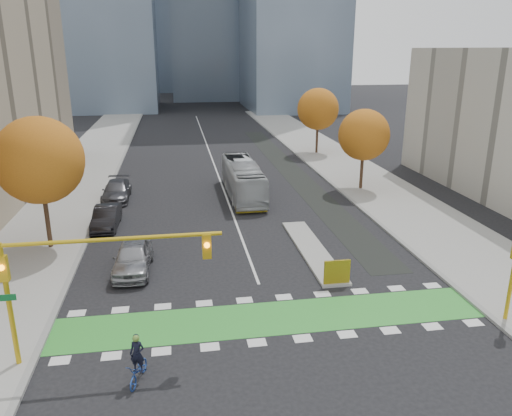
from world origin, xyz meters
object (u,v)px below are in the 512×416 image
object	(u,v)px
tree_east_near	(364,135)
tree_west	(39,161)
tree_east_far	(318,109)
traffic_signal_west	(76,268)
cyclist	(138,366)
hazard_board	(337,272)
bus	(243,179)
parked_car_a	(133,257)
parked_car_b	(106,217)
parked_car_c	(117,191)

from	to	relation	value
tree_east_near	tree_west	bearing A→B (deg)	-157.38
tree_east_far	traffic_signal_west	distance (m)	43.61
traffic_signal_west	cyclist	world-z (taller)	traffic_signal_west
hazard_board	tree_west	bearing A→B (deg)	154.01
tree_east_near	bus	xyz separation A→B (m)	(-10.56, -0.26, -3.39)
traffic_signal_west	bus	size ratio (longest dim) A/B	0.80
traffic_signal_west	tree_east_far	bearing A→B (deg)	62.05
tree_west	parked_car_a	size ratio (longest dim) A/B	1.66
tree_east_near	cyclist	distance (m)	30.33
tree_east_far	tree_east_near	bearing A→B (deg)	-91.79
tree_west	cyclist	xyz separation A→B (m)	(6.22, -14.21, -4.96)
tree_east_far	parked_car_b	world-z (taller)	tree_east_far
parked_car_a	parked_car_c	bearing A→B (deg)	101.79
parked_car_b	bus	bearing A→B (deg)	32.93
tree_east_near	parked_car_b	world-z (taller)	tree_east_near
tree_east_near	traffic_signal_west	world-z (taller)	tree_east_near
hazard_board	tree_east_near	world-z (taller)	tree_east_near
hazard_board	tree_west	xyz separation A→B (m)	(-16.00, 7.80, 4.82)
hazard_board	tree_east_near	bearing A→B (deg)	65.80
bus	parked_car_b	world-z (taller)	bus
tree_east_far	parked_car_a	size ratio (longest dim) A/B	1.54
tree_east_far	traffic_signal_west	bearing A→B (deg)	-117.95
cyclist	bus	bearing A→B (deg)	89.51
hazard_board	parked_car_b	bearing A→B (deg)	139.28
hazard_board	bus	size ratio (longest dim) A/B	0.13
parked_car_b	cyclist	bearing A→B (deg)	-78.03
tree_east_far	cyclist	distance (m)	44.41
parked_car_c	tree_east_far	bearing A→B (deg)	36.71
tree_east_near	parked_car_c	world-z (taller)	tree_east_near
tree_west	tree_east_far	world-z (taller)	tree_west
tree_west	traffic_signal_west	world-z (taller)	tree_west
tree_east_far	hazard_board	bearing A→B (deg)	-104.12
tree_west	tree_east_far	distance (m)	35.73
tree_west	parked_car_a	distance (m)	8.29
traffic_signal_west	parked_car_b	world-z (taller)	traffic_signal_west
bus	cyclist	bearing A→B (deg)	-107.10
traffic_signal_west	parked_car_b	bearing A→B (deg)	93.85
parked_car_b	parked_car_c	size ratio (longest dim) A/B	0.87
cyclist	hazard_board	bearing A→B (deg)	49.52
tree_west	hazard_board	bearing A→B (deg)	-25.99
parked_car_b	traffic_signal_west	bearing A→B (deg)	-84.55
parked_car_a	cyclist	bearing A→B (deg)	-82.32
parked_car_a	parked_car_c	size ratio (longest dim) A/B	0.95
tree_east_near	parked_car_a	xyz separation A→B (m)	(-18.67, -14.18, -4.02)
parked_car_a	parked_car_c	distance (m)	14.66
hazard_board	parked_car_c	world-z (taller)	parked_car_c
tree_west	traffic_signal_west	xyz separation A→B (m)	(4.07, -12.51, -1.58)
tree_east_far	parked_car_c	world-z (taller)	tree_east_far
hazard_board	cyclist	world-z (taller)	cyclist
cyclist	traffic_signal_west	bearing A→B (deg)	157.94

